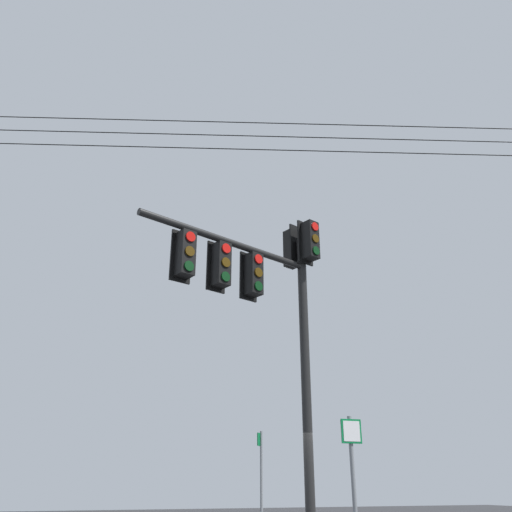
% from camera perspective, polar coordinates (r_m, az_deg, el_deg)
% --- Properties ---
extents(signal_mast_assembly, '(4.23, 2.06, 7.19)m').
position_cam_1_polar(signal_mast_assembly, '(11.44, 1.36, -4.20)').
color(signal_mast_assembly, black).
rests_on(signal_mast_assembly, ground).
extents(route_sign_primary, '(0.25, 0.29, 2.86)m').
position_cam_1_polar(route_sign_primary, '(15.25, 0.53, -22.24)').
color(route_sign_primary, slate).
rests_on(route_sign_primary, ground).
extents(route_sign_secondary, '(0.35, 0.10, 2.57)m').
position_cam_1_polar(route_sign_secondary, '(9.32, 10.24, -22.32)').
color(route_sign_secondary, slate).
rests_on(route_sign_secondary, ground).
extents(overhead_wire_span, '(21.69, 7.27, 1.28)m').
position_cam_1_polar(overhead_wire_span, '(14.08, 0.03, 12.50)').
color(overhead_wire_span, black).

